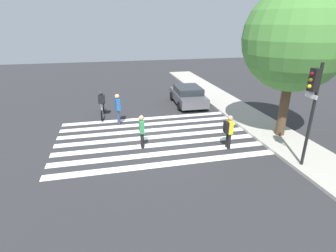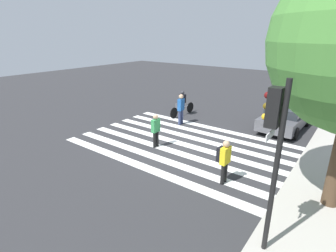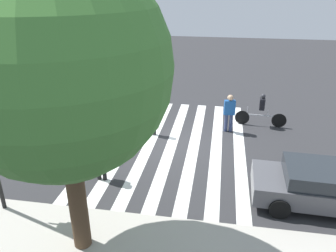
# 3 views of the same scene
# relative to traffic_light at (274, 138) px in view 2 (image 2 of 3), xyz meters

# --- Properties ---
(ground_plane) EXTENTS (60.00, 60.00, 0.00)m
(ground_plane) POSITION_rel_traffic_light_xyz_m (-4.40, -5.26, -3.00)
(ground_plane) COLOR #2D2D30
(sidewalk_curb) EXTENTS (36.00, 2.50, 0.14)m
(sidewalk_curb) POSITION_rel_traffic_light_xyz_m (-4.40, 0.99, -2.93)
(sidewalk_curb) COLOR #ADA89E
(sidewalk_curb) RESTS_ON ground_plane
(crosswalk_stripes) EXTENTS (6.27, 10.00, 0.01)m
(crosswalk_stripes) POSITION_rel_traffic_light_xyz_m (-4.40, -5.26, -3.00)
(crosswalk_stripes) COLOR white
(crosswalk_stripes) RESTS_ON ground_plane
(traffic_light) EXTENTS (0.60, 0.50, 4.29)m
(traffic_light) POSITION_rel_traffic_light_xyz_m (0.00, 0.00, 0.00)
(traffic_light) COLOR black
(traffic_light) RESTS_ON ground_plane
(pedestrian_adult_blue_shirt) EXTENTS (0.47, 0.39, 1.65)m
(pedestrian_adult_blue_shirt) POSITION_rel_traffic_light_xyz_m (-2.35, -2.11, -2.04)
(pedestrian_adult_blue_shirt) COLOR black
(pedestrian_adult_blue_shirt) RESTS_ON ground_plane
(pedestrian_adult_yellow_jacket) EXTENTS (0.53, 0.29, 1.81)m
(pedestrian_adult_yellow_jacket) POSITION_rel_traffic_light_xyz_m (-6.82, -6.98, -1.98)
(pedestrian_adult_yellow_jacket) COLOR navy
(pedestrian_adult_yellow_jacket) RESTS_ON ground_plane
(pedestrian_adult_tall_backpack) EXTENTS (0.45, 0.24, 1.62)m
(pedestrian_adult_tall_backpack) POSITION_rel_traffic_light_xyz_m (-3.36, -6.05, -2.09)
(pedestrian_adult_tall_backpack) COLOR black
(pedestrian_adult_tall_backpack) RESTS_ON ground_plane
(cyclist_near_curb) EXTENTS (2.45, 0.41, 1.64)m
(cyclist_near_curb) POSITION_rel_traffic_light_xyz_m (-8.37, -7.91, -2.13)
(cyclist_near_curb) COLOR black
(cyclist_near_curb) RESTS_ON ground_plane
(car_parked_silver_sedan) EXTENTS (4.29, 2.16, 1.34)m
(car_parked_silver_sedan) POSITION_rel_traffic_light_xyz_m (-9.67, -1.84, -2.31)
(car_parked_silver_sedan) COLOR #4C4C51
(car_parked_silver_sedan) RESTS_ON ground_plane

